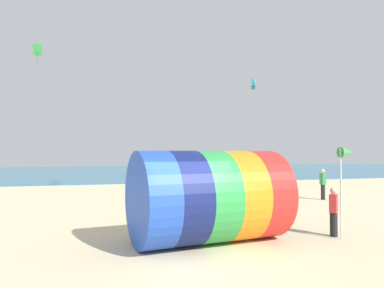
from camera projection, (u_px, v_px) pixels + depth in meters
ground_plane at (191, 256)px, 9.09m from camera, size 120.00×120.00×0.00m
sea at (118, 171)px, 49.45m from camera, size 120.00×40.00×0.10m
giant_inflatable_tube at (209, 196)px, 10.50m from camera, size 4.96×3.44×2.80m
kite_handler at (334, 211)px, 11.21m from camera, size 0.41×0.41×1.60m
kite_cyan_box at (253, 84)px, 23.95m from camera, size 0.36×0.36×0.73m
kite_green_diamond at (37, 50)px, 24.91m from camera, size 0.60×0.41×1.44m
bystander_mid_beach at (323, 184)px, 20.03m from camera, size 0.25×0.38×1.79m
beach_flag at (346, 157)px, 10.95m from camera, size 0.47×0.36×2.94m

